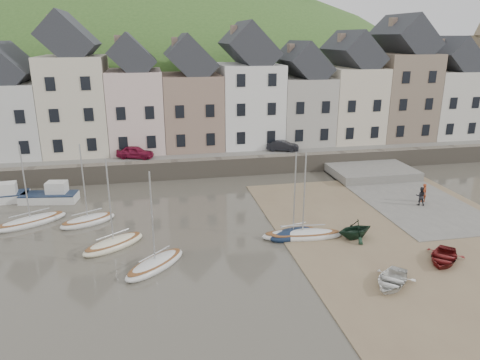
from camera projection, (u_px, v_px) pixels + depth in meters
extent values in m
plane|color=#4E493D|center=(258.00, 251.00, 29.33)|extent=(160.00, 160.00, 0.00)
cube|color=#365A24|center=(201.00, 137.00, 58.99)|extent=(90.00, 30.00, 1.50)
cube|color=slate|center=(214.00, 152.00, 48.00)|extent=(70.00, 7.00, 0.10)
cube|color=slate|center=(219.00, 167.00, 44.93)|extent=(70.00, 1.20, 1.80)
cube|color=#796349|center=(411.00, 237.00, 31.37)|extent=(18.00, 26.00, 0.06)
cube|color=slate|center=(402.00, 195.00, 39.58)|extent=(8.00, 18.00, 0.12)
ellipsoid|color=#365A24|center=(163.00, 201.00, 89.93)|extent=(134.40, 84.00, 84.00)
cylinder|color=#382619|center=(33.00, 3.00, 64.57)|extent=(0.50, 0.50, 3.00)
cylinder|color=#382619|center=(134.00, 6.00, 70.91)|extent=(0.50, 0.50, 3.00)
cylinder|color=#382619|center=(223.00, 6.00, 71.65)|extent=(0.50, 0.50, 3.00)
cylinder|color=#382619|center=(297.00, 7.00, 72.95)|extent=(0.50, 0.50, 3.00)
cube|color=silver|center=(16.00, 119.00, 46.41)|extent=(5.80, 8.00, 7.50)
cube|color=beige|center=(77.00, 105.00, 47.18)|extent=(6.40, 8.00, 10.00)
cube|color=gray|center=(51.00, 22.00, 44.37)|extent=(0.60, 0.90, 1.40)
cube|color=beige|center=(136.00, 110.00, 48.53)|extent=(5.60, 8.00, 8.50)
cube|color=gray|center=(118.00, 42.00, 46.11)|extent=(0.60, 0.90, 1.40)
cube|color=gray|center=(192.00, 111.00, 49.71)|extent=(6.20, 8.00, 8.00)
cube|color=gray|center=(175.00, 44.00, 47.25)|extent=(0.60, 0.90, 1.40)
cube|color=white|center=(248.00, 105.00, 50.76)|extent=(6.60, 8.00, 9.00)
cube|color=gray|center=(234.00, 32.00, 48.06)|extent=(0.60, 0.90, 1.40)
cube|color=#B0AAA0|center=(301.00, 110.00, 52.15)|extent=(5.80, 8.00, 7.50)
cube|color=gray|center=(291.00, 50.00, 49.84)|extent=(0.60, 0.90, 1.40)
cube|color=beige|center=(349.00, 104.00, 53.11)|extent=(6.00, 8.00, 8.50)
cube|color=gray|center=(341.00, 40.00, 50.61)|extent=(0.60, 0.90, 1.40)
cube|color=gray|center=(398.00, 96.00, 54.04)|extent=(6.40, 8.00, 10.00)
cube|color=gray|center=(393.00, 24.00, 51.23)|extent=(0.60, 0.90, 1.40)
cube|color=silver|center=(442.00, 103.00, 55.49)|extent=(5.80, 8.00, 8.00)
cube|color=gray|center=(440.00, 45.00, 53.11)|extent=(0.60, 0.90, 1.40)
ellipsoid|color=silver|center=(31.00, 222.00, 33.41)|extent=(5.29, 3.95, 0.84)
ellipsoid|color=brown|center=(30.00, 219.00, 33.35)|extent=(4.85, 3.62, 0.20)
cylinder|color=#B2B5B7|center=(25.00, 183.00, 32.47)|extent=(0.10, 0.10, 5.60)
cylinder|color=#B2B5B7|center=(29.00, 213.00, 33.18)|extent=(2.53, 1.53, 0.08)
ellipsoid|color=silver|center=(88.00, 221.00, 33.57)|extent=(4.39, 3.28, 0.84)
ellipsoid|color=brown|center=(88.00, 218.00, 33.50)|extent=(4.03, 3.00, 0.20)
cylinder|color=#B2B5B7|center=(84.00, 182.00, 32.62)|extent=(0.10, 0.10, 5.60)
cylinder|color=#B2B5B7|center=(87.00, 212.00, 33.34)|extent=(2.07, 1.15, 0.08)
ellipsoid|color=#EEE5BE|center=(114.00, 245.00, 29.80)|extent=(4.51, 3.84, 0.84)
ellipsoid|color=brown|center=(113.00, 242.00, 29.74)|extent=(4.13, 3.51, 0.20)
cylinder|color=#B2B5B7|center=(110.00, 201.00, 28.86)|extent=(0.10, 0.10, 5.60)
cylinder|color=#B2B5B7|center=(113.00, 234.00, 29.57)|extent=(2.04, 1.51, 0.08)
ellipsoid|color=silver|center=(155.00, 265.00, 27.14)|extent=(4.39, 4.37, 0.84)
ellipsoid|color=brown|center=(155.00, 262.00, 27.07)|extent=(4.03, 4.00, 0.20)
cylinder|color=#B2B5B7|center=(152.00, 218.00, 26.19)|extent=(0.10, 0.10, 5.60)
cylinder|color=#B2B5B7|center=(155.00, 254.00, 26.91)|extent=(1.89, 1.87, 0.08)
ellipsoid|color=silver|center=(302.00, 235.00, 31.18)|extent=(5.86, 2.11, 0.84)
ellipsoid|color=brown|center=(303.00, 232.00, 31.12)|extent=(5.39, 1.93, 0.20)
cylinder|color=#B2B5B7|center=(304.00, 193.00, 30.24)|extent=(0.10, 0.10, 5.60)
cylinder|color=#B2B5B7|center=(303.00, 225.00, 30.96)|extent=(3.14, 0.42, 0.08)
ellipsoid|color=#13213C|center=(293.00, 235.00, 31.30)|extent=(3.94, 2.41, 0.84)
ellipsoid|color=brown|center=(293.00, 232.00, 31.24)|extent=(3.62, 2.19, 0.20)
cylinder|color=#B2B5B7|center=(295.00, 193.00, 30.36)|extent=(0.10, 0.10, 5.60)
cylinder|color=#B2B5B7|center=(293.00, 225.00, 31.07)|extent=(1.97, 0.60, 0.08)
cube|color=silver|center=(5.00, 189.00, 37.61)|extent=(1.91, 1.38, 1.00)
cube|color=silver|center=(49.00, 198.00, 37.98)|extent=(4.83, 2.36, 0.70)
cube|color=#13213C|center=(49.00, 194.00, 37.86)|extent=(4.75, 2.40, 0.08)
cube|color=silver|center=(57.00, 187.00, 37.94)|extent=(1.78, 1.43, 1.00)
imported|color=silver|center=(392.00, 280.00, 25.09)|extent=(3.81, 3.82, 0.65)
imported|color=black|center=(355.00, 229.00, 30.85)|extent=(3.04, 2.76, 1.38)
imported|color=maroon|center=(443.00, 257.00, 27.71)|extent=(3.85, 3.90, 0.66)
imported|color=#9A391C|center=(424.00, 193.00, 37.51)|extent=(0.61, 0.42, 1.60)
imported|color=black|center=(421.00, 196.00, 36.79)|extent=(0.93, 0.85, 1.56)
imported|color=maroon|center=(135.00, 152.00, 45.35)|extent=(3.97, 2.61, 1.26)
imported|color=black|center=(283.00, 146.00, 48.26)|extent=(3.64, 2.30, 1.13)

